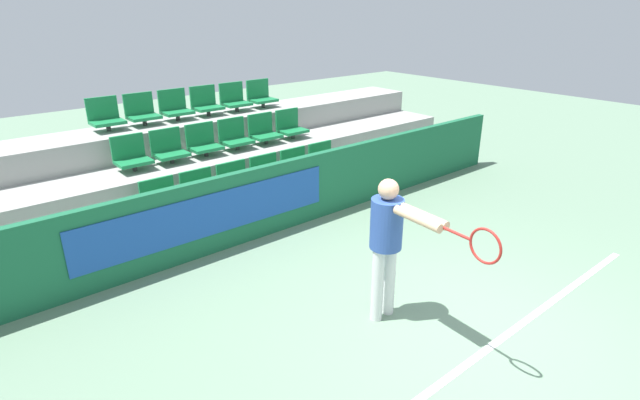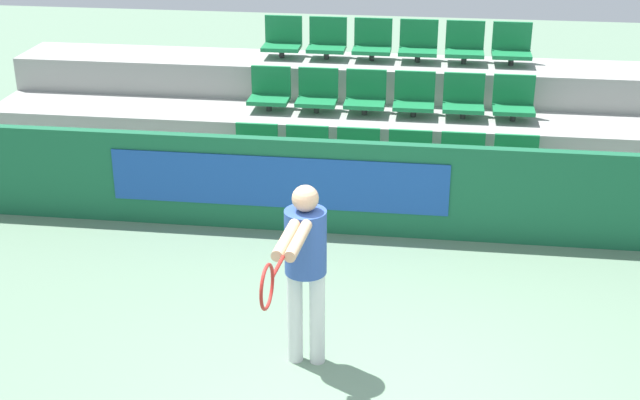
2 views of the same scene
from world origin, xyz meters
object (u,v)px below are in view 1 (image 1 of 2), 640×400
Objects in this scene: stadium_chair_6 at (131,156)px; stadium_chair_7 at (169,149)px; stadium_chair_16 at (234,99)px; stadium_chair_1 at (200,191)px; stadium_chair_13 at (142,112)px; stadium_chair_12 at (105,117)px; stadium_chair_3 at (267,174)px; stadium_chair_0 at (161,201)px; stadium_chair_11 at (290,126)px; stadium_chair_4 at (297,167)px; stadium_chair_14 at (175,107)px; stadium_chair_10 at (264,131)px; stadium_chair_17 at (261,96)px; stadium_chair_2 at (235,182)px; stadium_chair_15 at (206,103)px; stadium_chair_5 at (324,160)px; tennis_player at (390,236)px; stadium_chair_8 at (203,142)px; stadium_chair_9 at (235,136)px.

stadium_chair_7 is (0.60, 0.00, 0.00)m from stadium_chair_6.
stadium_chair_1 is at bearing -133.14° from stadium_chair_16.
stadium_chair_12 is at bearing 180.00° from stadium_chair_13.
stadium_chair_3 is at bearing -107.34° from stadium_chair_16.
stadium_chair_11 is (2.98, 0.96, 0.43)m from stadium_chair_0.
stadium_chair_4 is 2.41m from stadium_chair_14.
stadium_chair_16 reaches higher than stadium_chair_10.
stadium_chair_1 is at bearing -90.00° from stadium_chair_13.
stadium_chair_17 is at bearing 0.00° from stadium_chair_14.
stadium_chair_15 reaches higher than stadium_chair_2.
stadium_chair_13 is (-0.60, 1.91, 0.87)m from stadium_chair_2.
stadium_chair_13 is 0.60m from stadium_chair_14.
stadium_chair_13 is (0.00, 1.91, 0.87)m from stadium_chair_1.
stadium_chair_5 is at bearing 0.00° from stadium_chair_0.
stadium_chair_1 is 1.00× the size of stadium_chair_16.
stadium_chair_17 reaches higher than stadium_chair_3.
tennis_player is at bearing -111.62° from stadium_chair_4.
stadium_chair_7 is at bearing 58.01° from stadium_chair_0.
stadium_chair_15 is (0.00, 1.91, 0.87)m from stadium_chair_3.
stadium_chair_2 is 1.59m from stadium_chair_6.
stadium_chair_14 is at bearing 180.00° from stadium_chair_17.
stadium_chair_15 reaches higher than tennis_player.
stadium_chair_2 is 2.18m from stadium_chair_15.
stadium_chair_14 reaches higher than stadium_chair_4.
stadium_chair_5 is (2.98, 0.00, 0.00)m from stadium_chair_0.
stadium_chair_11 is 1.05m from stadium_chair_17.
stadium_chair_12 is 2.39m from stadium_chair_16.
stadium_chair_5 is at bearing -46.86° from stadium_chair_14.
stadium_chair_2 and stadium_chair_3 have the same top height.
tennis_player reaches higher than stadium_chair_4.
tennis_player is (-0.71, -5.22, -0.52)m from stadium_chair_15.
stadium_chair_11 is (1.79, 0.00, 0.00)m from stadium_chair_8.
stadium_chair_7 is 0.60m from stadium_chair_8.
stadium_chair_0 is 1.00× the size of stadium_chair_13.
tennis_player reaches higher than stadium_chair_10.
stadium_chair_15 is (1.79, 0.00, 0.00)m from stadium_chair_12.
stadium_chair_14 is at bearing 58.01° from stadium_chair_7.
stadium_chair_11 is at bearing 21.81° from stadium_chair_1.
stadium_chair_17 is (2.39, 0.00, 0.00)m from stadium_chair_13.
stadium_chair_2 is 1.00× the size of stadium_chair_16.
stadium_chair_10 is (2.39, 0.96, 0.43)m from stadium_chair_0.
stadium_chair_17 is (1.79, 0.00, 0.00)m from stadium_chair_14.
stadium_chair_15 is (0.60, 0.00, 0.00)m from stadium_chair_14.
stadium_chair_15 is at bearing 72.66° from stadium_chair_2.
stadium_chair_8 is 1.05m from stadium_chair_14.
stadium_chair_6 is at bearing 180.00° from stadium_chair_8.
stadium_chair_5 is 0.33× the size of tennis_player.
tennis_player is at bearing -91.29° from stadium_chair_14.
stadium_chair_2 is 1.00× the size of stadium_chair_9.
stadium_chair_14 is (-0.60, 1.91, 0.87)m from stadium_chair_3.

